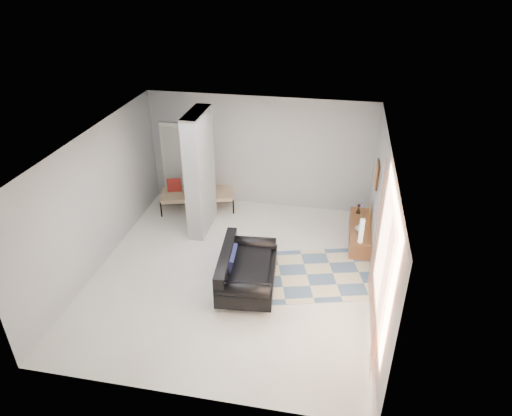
# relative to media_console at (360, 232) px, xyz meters

# --- Properties ---
(floor) EXTENTS (6.00, 6.00, 0.00)m
(floor) POSITION_rel_media_console_xyz_m (-2.52, -1.70, -0.21)
(floor) COLOR beige
(floor) RESTS_ON ground
(ceiling) EXTENTS (6.00, 6.00, 0.00)m
(ceiling) POSITION_rel_media_console_xyz_m (-2.52, -1.70, 2.59)
(ceiling) COLOR white
(ceiling) RESTS_ON wall_back
(wall_back) EXTENTS (6.00, 0.00, 6.00)m
(wall_back) POSITION_rel_media_console_xyz_m (-2.52, 1.30, 1.19)
(wall_back) COLOR #AEB0B3
(wall_back) RESTS_ON ground
(wall_front) EXTENTS (6.00, 0.00, 6.00)m
(wall_front) POSITION_rel_media_console_xyz_m (-2.52, -4.70, 1.19)
(wall_front) COLOR #AEB0B3
(wall_front) RESTS_ON ground
(wall_left) EXTENTS (0.00, 6.00, 6.00)m
(wall_left) POSITION_rel_media_console_xyz_m (-5.27, -1.70, 1.19)
(wall_left) COLOR #AEB0B3
(wall_left) RESTS_ON ground
(wall_right) EXTENTS (0.00, 6.00, 6.00)m
(wall_right) POSITION_rel_media_console_xyz_m (0.23, -1.70, 1.19)
(wall_right) COLOR #AEB0B3
(wall_right) RESTS_ON ground
(partition_column) EXTENTS (0.35, 1.20, 2.80)m
(partition_column) POSITION_rel_media_console_xyz_m (-3.62, -0.10, 1.19)
(partition_column) COLOR #999EA0
(partition_column) RESTS_ON floor
(hallway_door) EXTENTS (0.85, 0.06, 2.04)m
(hallway_door) POSITION_rel_media_console_xyz_m (-4.62, 1.26, 0.81)
(hallway_door) COLOR white
(hallway_door) RESTS_ON floor
(curtain) EXTENTS (0.00, 2.55, 2.55)m
(curtain) POSITION_rel_media_console_xyz_m (0.15, -2.85, 1.24)
(curtain) COLOR #FF7D43
(curtain) RESTS_ON wall_right
(wall_art) EXTENTS (0.04, 0.45, 0.55)m
(wall_art) POSITION_rel_media_console_xyz_m (0.20, -0.00, 1.44)
(wall_art) COLOR #3F2311
(wall_art) RESTS_ON wall_right
(media_console) EXTENTS (0.45, 1.61, 0.80)m
(media_console) POSITION_rel_media_console_xyz_m (0.00, 0.00, 0.00)
(media_console) COLOR brown
(media_console) RESTS_ON floor
(loveseat) EXTENTS (1.18, 1.84, 0.76)m
(loveseat) POSITION_rel_media_console_xyz_m (-2.21, -2.03, 0.14)
(loveseat) COLOR silver
(loveseat) RESTS_ON floor
(daybed) EXTENTS (1.93, 1.21, 0.77)m
(daybed) POSITION_rel_media_console_xyz_m (-4.04, 0.76, 0.21)
(daybed) COLOR black
(daybed) RESTS_ON floor
(area_rug) EXTENTS (2.93, 2.32, 0.01)m
(area_rug) POSITION_rel_media_console_xyz_m (-1.04, -1.50, -0.20)
(area_rug) COLOR beige
(area_rug) RESTS_ON floor
(cylinder_lamp) EXTENTS (0.10, 0.10, 0.54)m
(cylinder_lamp) POSITION_rel_media_console_xyz_m (-0.02, -0.70, 0.47)
(cylinder_lamp) COLOR silver
(cylinder_lamp) RESTS_ON media_console
(bronze_figurine) EXTENTS (0.13, 0.13, 0.23)m
(bronze_figurine) POSITION_rel_media_console_xyz_m (-0.05, 0.53, 0.31)
(bronze_figurine) COLOR black
(bronze_figurine) RESTS_ON media_console
(vase) EXTENTS (0.17, 0.17, 0.18)m
(vase) POSITION_rel_media_console_xyz_m (-0.05, -0.27, 0.29)
(vase) COLOR silver
(vase) RESTS_ON media_console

